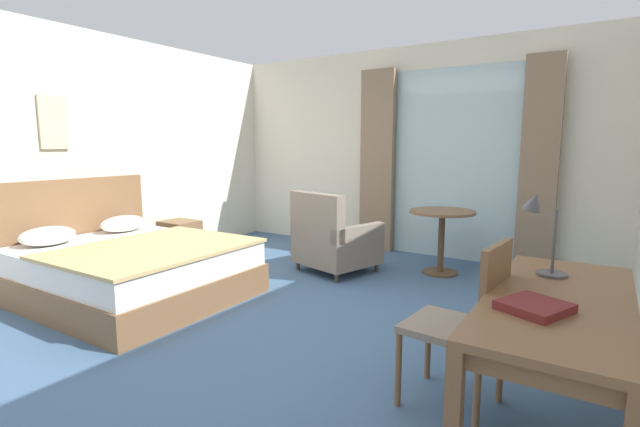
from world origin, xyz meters
name	(u,v)px	position (x,y,z in m)	size (l,w,h in m)	color
ground	(264,323)	(0.00, 0.00, -0.05)	(5.84, 6.44, 0.10)	#426084
wall_back	(406,152)	(0.00, 2.96, 1.34)	(5.44, 0.12, 2.68)	silver
wall_left	(77,153)	(-2.66, 0.00, 1.34)	(0.12, 6.04, 2.68)	silver
balcony_glass_door	(453,165)	(0.66, 2.88, 1.18)	(1.54, 0.02, 2.36)	silver
curtain_panel_left	(377,162)	(-0.33, 2.78, 1.20)	(0.47, 0.10, 2.41)	#897056
curtain_panel_right	(539,166)	(1.65, 2.78, 1.20)	(0.40, 0.10, 2.41)	#897056
bed	(128,267)	(-1.44, -0.27, 0.28)	(2.01, 1.70, 1.08)	brown
nightstand	(180,239)	(-2.28, 1.05, 0.23)	(0.44, 0.39, 0.46)	brown
writing_desk	(558,315)	(2.20, -0.48, 0.65)	(0.63, 1.50, 0.73)	brown
desk_chair	(468,319)	(1.78, -0.42, 0.52)	(0.51, 0.46, 0.94)	gray
desk_lamp	(540,223)	(2.04, -0.06, 1.00)	(0.27, 0.23, 0.46)	#4C4C51
closed_book	(534,307)	(2.13, -0.74, 0.75)	(0.23, 0.25, 0.04)	maroon
armchair_by_window	(333,241)	(-0.24, 1.51, 0.35)	(0.94, 0.92, 0.92)	gray
round_cafe_table	(442,227)	(0.80, 2.11, 0.53)	(0.71, 0.71, 0.71)	brown
framed_picture	(53,123)	(-2.58, -0.26, 1.66)	(0.03, 0.29, 0.55)	beige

